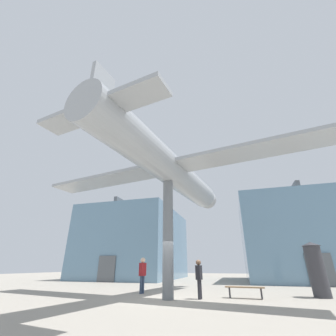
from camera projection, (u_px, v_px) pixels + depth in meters
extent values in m
plane|color=gray|center=(168.00, 300.00, 10.06)|extent=(80.00, 80.00, 0.00)
cube|color=#60849E|center=(136.00, 244.00, 28.12)|extent=(10.21, 12.87, 7.77)
cube|color=#51565B|center=(138.00, 211.00, 29.79)|extent=(0.36, 12.23, 0.60)
cube|color=#51565B|center=(107.00, 269.00, 21.32)|extent=(1.80, 0.12, 2.30)
cube|color=#60849E|center=(294.00, 240.00, 23.44)|extent=(10.21, 12.87, 7.77)
cube|color=#51565B|center=(286.00, 201.00, 25.11)|extent=(0.36, 12.23, 0.60)
cube|color=#51565B|center=(321.00, 270.00, 16.64)|extent=(1.80, 0.12, 2.30)
cylinder|color=slate|center=(168.00, 235.00, 11.19)|extent=(0.53, 0.53, 5.62)
cylinder|color=#93999E|center=(168.00, 168.00, 12.65)|extent=(3.86, 12.85, 1.69)
cube|color=#93999E|center=(168.00, 168.00, 12.65)|extent=(17.02, 4.65, 0.18)
cube|color=#93999E|center=(99.00, 109.00, 8.10)|extent=(5.52, 1.92, 0.18)
cube|color=#93999E|center=(102.00, 89.00, 8.48)|extent=(0.37, 1.11, 1.79)
cone|color=#93999E|center=(206.00, 198.00, 18.34)|extent=(1.61, 1.36, 1.44)
sphere|color=black|center=(208.00, 201.00, 18.95)|extent=(0.44, 0.44, 0.44)
cylinder|color=#232328|center=(200.00, 289.00, 10.47)|extent=(0.14, 0.14, 0.80)
cylinder|color=#232328|center=(199.00, 289.00, 10.32)|extent=(0.14, 0.14, 0.80)
cube|color=black|center=(199.00, 272.00, 10.68)|extent=(0.27, 0.43, 0.62)
sphere|color=brown|center=(198.00, 262.00, 10.85)|extent=(0.25, 0.25, 0.25)
cylinder|color=#2D3D56|center=(141.00, 285.00, 12.40)|extent=(0.14, 0.14, 0.88)
cylinder|color=#2D3D56|center=(143.00, 285.00, 12.53)|extent=(0.14, 0.14, 0.88)
cube|color=maroon|center=(143.00, 269.00, 12.78)|extent=(0.33, 0.45, 0.68)
sphere|color=beige|center=(143.00, 260.00, 12.97)|extent=(0.28, 0.28, 0.28)
cube|color=#846647|center=(245.00, 287.00, 10.62)|extent=(1.80, 0.49, 0.05)
cylinder|color=#333338|center=(230.00, 293.00, 10.74)|extent=(0.08, 0.08, 0.45)
cylinder|color=#333338|center=(262.00, 294.00, 10.30)|extent=(0.08, 0.08, 0.45)
cylinder|color=#333338|center=(317.00, 271.00, 11.12)|extent=(0.78, 0.78, 2.35)
cone|color=#2D2D33|center=(310.00, 244.00, 11.63)|extent=(0.90, 0.90, 0.20)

